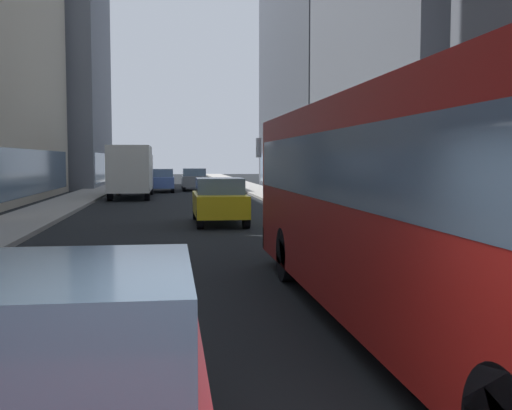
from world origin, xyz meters
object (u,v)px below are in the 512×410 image
transit_bus (425,196)px  car_grey_wagon (194,179)px  car_yellow_taxi (219,201)px  box_truck (131,170)px  car_red_coupe (52,391)px  car_blue_hatchback (161,180)px

transit_bus → car_grey_wagon: (-1.60, 38.41, -0.95)m
car_yellow_taxi → box_truck: size_ratio=0.55×
car_red_coupe → car_grey_wagon: bearing=86.7°
car_grey_wagon → box_truck: bearing=-114.4°
transit_bus → car_grey_wagon: transit_bus is taller
transit_bus → car_blue_hatchback: transit_bus is taller
transit_bus → car_red_coupe: size_ratio=2.77×
car_grey_wagon → car_blue_hatchback: size_ratio=1.00×
car_blue_hatchback → box_truck: (-1.60, -6.82, 0.84)m
car_grey_wagon → box_truck: 9.71m
transit_bus → box_truck: size_ratio=1.54×
car_yellow_taxi → car_blue_hatchback: size_ratio=0.89×
car_grey_wagon → box_truck: box_truck is taller
car_blue_hatchback → car_grey_wagon: bearing=39.7°
car_yellow_taxi → car_red_coupe: 17.92m
transit_bus → car_yellow_taxi: size_ratio=2.81×
car_grey_wagon → box_truck: (-4.00, -8.81, 0.84)m
car_yellow_taxi → car_grey_wagon: size_ratio=0.89×
car_grey_wagon → car_red_coupe: bearing=-93.3°
transit_bus → car_grey_wagon: 38.45m
car_red_coupe → box_truck: bearing=92.7°
transit_bus → box_truck: bearing=100.7°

